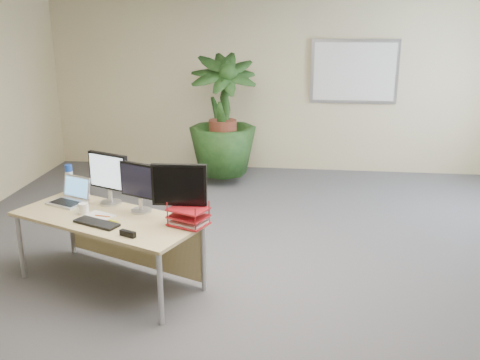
# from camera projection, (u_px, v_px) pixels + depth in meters

# --- Properties ---
(floor) EXTENTS (8.00, 8.00, 0.00)m
(floor) POSITION_uv_depth(u_px,v_px,m) (246.00, 291.00, 4.83)
(floor) COLOR #49494F
(floor) RESTS_ON ground
(back_wall) EXTENTS (7.00, 0.04, 2.70)m
(back_wall) POSITION_uv_depth(u_px,v_px,m) (274.00, 84.00, 8.21)
(back_wall) COLOR beige
(back_wall) RESTS_ON floor
(whiteboard) EXTENTS (1.30, 0.04, 0.95)m
(whiteboard) POSITION_uv_depth(u_px,v_px,m) (354.00, 72.00, 7.98)
(whiteboard) COLOR #ADADB1
(whiteboard) RESTS_ON back_wall
(desk) EXTENTS (1.88, 1.34, 0.66)m
(desk) POSITION_uv_depth(u_px,v_px,m) (115.00, 227.00, 4.88)
(desk) COLOR tan
(desk) RESTS_ON floor
(floor_plant) EXTENTS (1.04, 1.04, 1.50)m
(floor_plant) POSITION_uv_depth(u_px,v_px,m) (223.00, 133.00, 7.66)
(floor_plant) COLOR black
(floor_plant) RESTS_ON floor
(monitor_left) EXTENTS (0.43, 0.21, 0.50)m
(monitor_left) POSITION_uv_depth(u_px,v_px,m) (109.00, 175.00, 5.00)
(monitor_left) COLOR #B7B7BC
(monitor_left) RESTS_ON desk
(monitor_right) EXTENTS (0.39, 0.19, 0.46)m
(monitor_right) POSITION_uv_depth(u_px,v_px,m) (140.00, 184.00, 4.80)
(monitor_right) COLOR #B7B7BC
(monitor_right) RESTS_ON desk
(monitor_dark) EXTENTS (0.47, 0.21, 0.52)m
(monitor_dark) POSITION_uv_depth(u_px,v_px,m) (179.00, 190.00, 4.55)
(monitor_dark) COLOR #B7B7BC
(monitor_dark) RESTS_ON desk
(laptop) EXTENTS (0.42, 0.40, 0.24)m
(laptop) POSITION_uv_depth(u_px,v_px,m) (71.00, 196.00, 5.11)
(laptop) COLOR silver
(laptop) RESTS_ON desk
(keyboard) EXTENTS (0.44, 0.29, 0.02)m
(keyboard) POSITION_uv_depth(u_px,v_px,m) (97.00, 223.00, 4.59)
(keyboard) COLOR black
(keyboard) RESTS_ON desk
(coffee_mug) EXTENTS (0.13, 0.09, 0.10)m
(coffee_mug) POSITION_uv_depth(u_px,v_px,m) (83.00, 209.00, 4.82)
(coffee_mug) COLOR white
(coffee_mug) RESTS_ON desk
(spiral_notebook) EXTENTS (0.32, 0.29, 0.01)m
(spiral_notebook) POSITION_uv_depth(u_px,v_px,m) (98.00, 216.00, 4.75)
(spiral_notebook) COLOR white
(spiral_notebook) RESTS_ON desk
(orange_pen) EXTENTS (0.15, 0.03, 0.01)m
(orange_pen) POSITION_uv_depth(u_px,v_px,m) (103.00, 216.00, 4.74)
(orange_pen) COLOR orange
(orange_pen) RESTS_ON spiral_notebook
(yellow_highlighter) EXTENTS (0.11, 0.07, 0.02)m
(yellow_highlighter) POSITION_uv_depth(u_px,v_px,m) (114.00, 221.00, 4.64)
(yellow_highlighter) COLOR #FCFF1A
(yellow_highlighter) RESTS_ON desk
(water_bottle) EXTENTS (0.08, 0.08, 0.31)m
(water_bottle) POSITION_uv_depth(u_px,v_px,m) (70.00, 180.00, 5.31)
(water_bottle) COLOR silver
(water_bottle) RESTS_ON desk
(letter_tray) EXTENTS (0.38, 0.34, 0.15)m
(letter_tray) POSITION_uv_depth(u_px,v_px,m) (188.00, 218.00, 4.55)
(letter_tray) COLOR maroon
(letter_tray) RESTS_ON desk
(stapler) EXTENTS (0.15, 0.09, 0.05)m
(stapler) POSITION_uv_depth(u_px,v_px,m) (128.00, 234.00, 4.34)
(stapler) COLOR black
(stapler) RESTS_ON desk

